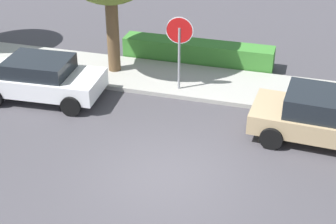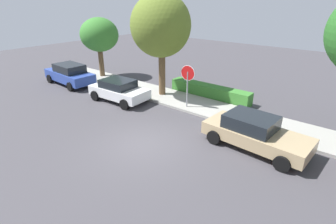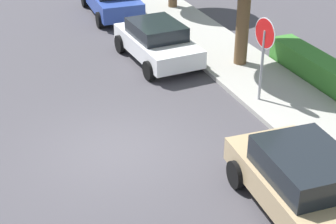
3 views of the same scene
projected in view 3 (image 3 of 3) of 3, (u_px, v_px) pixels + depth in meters
The scene contains 6 objects.
ground_plane at pixel (119, 150), 12.93m from camera, with size 60.00×60.00×0.00m, color #423F44.
sidewalk_curb at pixel (297, 110), 14.65m from camera, with size 32.00×2.51×0.14m, color #9E9B93.
stop_sign at pixel (264, 45), 14.28m from camera, with size 0.88×0.11×2.61m.
parked_car_white at pixel (157, 41), 17.62m from camera, with size 3.92×2.16×1.37m.
parked_car_tan at pixel (310, 188), 10.34m from camera, with size 4.53×2.25×1.44m.
front_yard_hedge at pixel (331, 78), 15.72m from camera, with size 5.58×0.84×0.84m.
Camera 3 is at (10.56, -2.94, 7.03)m, focal length 55.00 mm.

